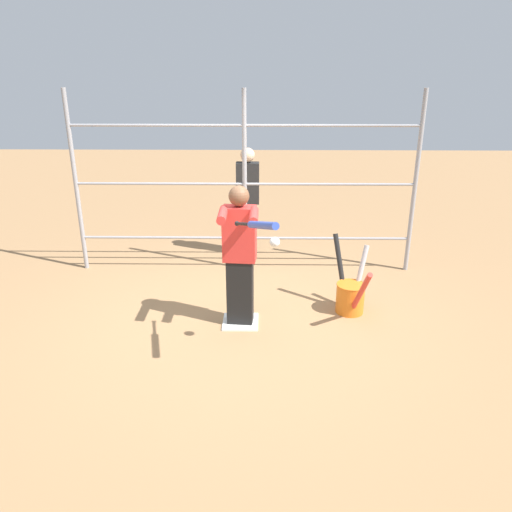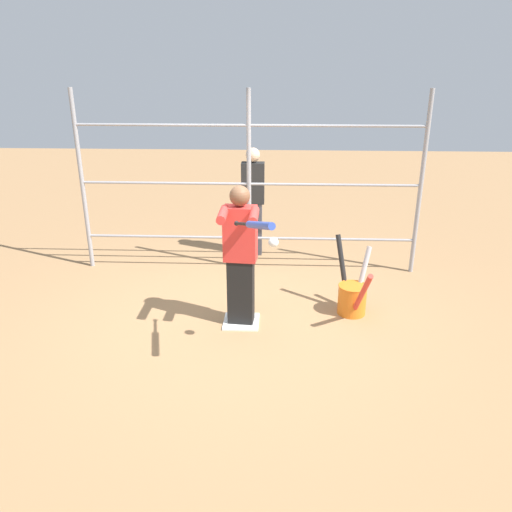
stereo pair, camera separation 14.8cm
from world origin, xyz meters
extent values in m
plane|color=#9E754C|center=(0.00, 0.00, 0.00)|extent=(24.00, 24.00, 0.00)
cube|color=white|center=(0.00, 0.00, 0.01)|extent=(0.40, 0.40, 0.02)
cylinder|color=#939399|center=(-2.29, -1.60, 1.24)|extent=(0.06, 0.06, 2.47)
cylinder|color=#939399|center=(0.00, -1.60, 1.24)|extent=(0.06, 0.06, 2.47)
cylinder|color=#939399|center=(2.29, -1.60, 1.24)|extent=(0.06, 0.06, 2.47)
cylinder|color=#939399|center=(0.00, -1.60, 0.47)|extent=(4.58, 0.04, 0.04)
cylinder|color=#939399|center=(0.00, -1.60, 1.24)|extent=(4.58, 0.04, 0.04)
cylinder|color=#939399|center=(0.00, -1.60, 2.01)|extent=(4.58, 0.04, 0.04)
cube|color=black|center=(0.00, 0.00, 0.38)|extent=(0.30, 0.20, 0.77)
cube|color=red|center=(0.00, 0.00, 1.07)|extent=(0.37, 0.23, 0.60)
sphere|color=brown|center=(0.00, 0.00, 1.48)|extent=(0.22, 0.22, 0.22)
cylinder|color=red|center=(-0.16, 0.23, 1.34)|extent=(0.09, 0.43, 0.09)
cylinder|color=red|center=(0.16, 0.20, 1.34)|extent=(0.09, 0.43, 0.09)
sphere|color=black|center=(0.00, 0.43, 1.32)|extent=(0.05, 0.05, 0.05)
cylinder|color=black|center=(-0.07, 0.59, 1.36)|extent=(0.17, 0.34, 0.12)
cylinder|color=#334CB2|center=(-0.25, 0.99, 1.48)|extent=(0.28, 0.53, 0.20)
sphere|color=white|center=(-0.36, 0.65, 1.21)|extent=(0.10, 0.10, 0.10)
cylinder|color=orange|center=(-1.28, -0.29, 0.18)|extent=(0.33, 0.33, 0.35)
torus|color=orange|center=(-1.28, -0.29, 0.35)|extent=(0.34, 0.34, 0.01)
cylinder|color=#B2B2B7|center=(-1.40, -0.42, 0.40)|extent=(0.23, 0.26, 0.74)
cylinder|color=black|center=(-1.18, -0.49, 0.45)|extent=(0.22, 0.36, 0.84)
cylinder|color=red|center=(-1.33, 0.03, 0.38)|extent=(0.14, 0.55, 0.72)
cube|color=#3F3F47|center=(-0.02, -2.21, 0.40)|extent=(0.27, 0.17, 0.81)
cube|color=black|center=(-0.02, -2.21, 1.11)|extent=(0.34, 0.18, 0.61)
sphere|color=beige|center=(-0.02, -2.21, 1.52)|extent=(0.21, 0.21, 0.21)
camera|label=1|loc=(-0.25, 5.02, 2.77)|focal=35.00mm
camera|label=2|loc=(-0.40, 5.01, 2.77)|focal=35.00mm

